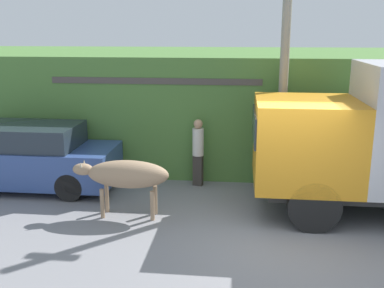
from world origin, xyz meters
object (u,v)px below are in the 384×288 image
at_px(parked_suv, 26,158).
at_px(pedestrian_on_hill, 198,149).
at_px(utility_pole, 285,59).
at_px(brown_cow, 126,175).

xyz_separation_m(parked_suv, pedestrian_on_hill, (4.23, 0.64, 0.19)).
relative_size(pedestrian_on_hill, utility_pole, 0.28).
distance_m(brown_cow, utility_pole, 4.53).
height_order(brown_cow, pedestrian_on_hill, pedestrian_on_hill).
relative_size(parked_suv, utility_pole, 0.73).
bearing_deg(parked_suv, brown_cow, -28.30).
height_order(brown_cow, utility_pole, utility_pole).
relative_size(brown_cow, pedestrian_on_hill, 1.20).
distance_m(pedestrian_on_hill, utility_pole, 3.02).
relative_size(brown_cow, parked_suv, 0.46).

